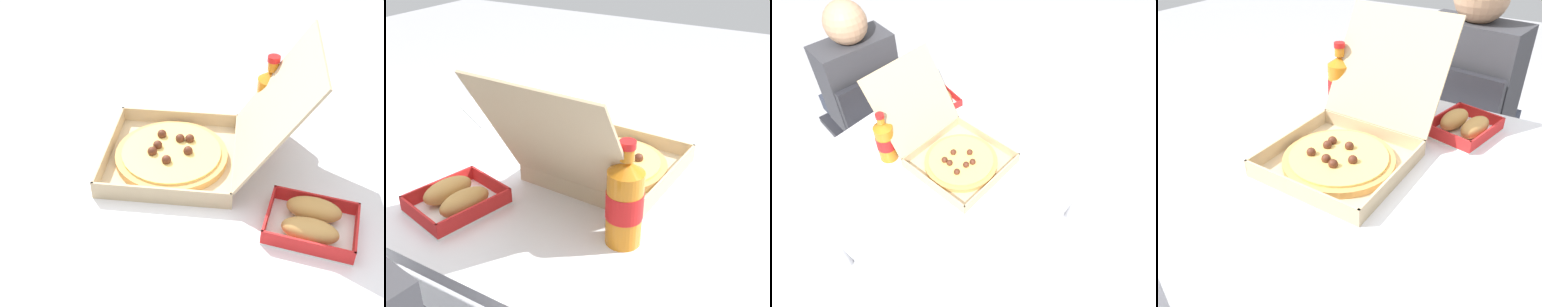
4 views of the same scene
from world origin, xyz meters
TOP-DOWN VIEW (x-y plane):
  - dining_table at (0.00, 0.00)m, footprint 1.17×0.91m
  - pizza_box_open at (-0.07, 0.00)m, footprint 0.34×0.50m
  - bread_side_box at (0.14, 0.28)m, footprint 0.19×0.22m
  - cola_bottle at (-0.22, 0.20)m, footprint 0.07×0.07m
  - paper_menu at (0.43, -0.18)m, footprint 0.26×0.23m

SIDE VIEW (x-z plane):
  - dining_table at x=0.00m, z-range 0.29..1.05m
  - paper_menu at x=0.43m, z-range 0.76..0.76m
  - bread_side_box at x=0.14m, z-range 0.76..0.81m
  - pizza_box_open at x=-0.07m, z-range 0.64..0.97m
  - cola_bottle at x=-0.22m, z-range 0.74..0.97m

